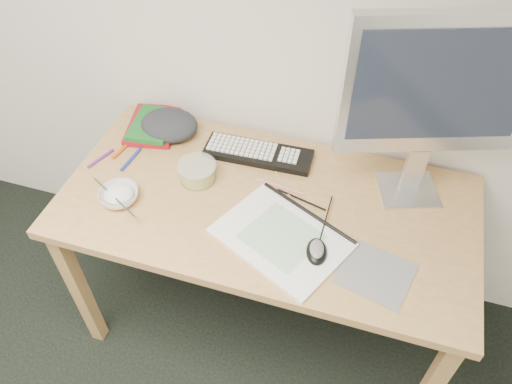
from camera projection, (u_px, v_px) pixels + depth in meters
desk at (266, 218)px, 1.74m from camera, size 1.40×0.70×0.75m
mousepad at (376, 274)px, 1.48m from camera, size 0.24×0.23×0.00m
sketchpad at (281, 238)px, 1.57m from camera, size 0.48×0.42×0.01m
keyboard at (258, 154)px, 1.83m from camera, size 0.40×0.14×0.02m
monitor at (439, 92)px, 1.42m from camera, size 0.54×0.23×0.65m
mouse at (317, 249)px, 1.51m from camera, size 0.08×0.11×0.03m
rice_bowl at (119, 196)px, 1.67m from camera, size 0.15×0.15×0.04m
chopsticks at (114, 197)px, 1.64m from camera, size 0.23×0.14×0.02m
fruit_tub at (197, 172)px, 1.74m from camera, size 0.14×0.14×0.07m
book_red at (153, 126)px, 1.94m from camera, size 0.22×0.27×0.02m
book_green at (153, 124)px, 1.91m from camera, size 0.17×0.22×0.02m
cloth_lump at (169, 125)px, 1.90m from camera, size 0.22×0.20×0.08m
pencil_pink at (280, 187)px, 1.73m from camera, size 0.18×0.03×0.01m
pencil_tan at (285, 188)px, 1.72m from camera, size 0.11×0.14×0.01m
pencil_black at (301, 200)px, 1.69m from camera, size 0.18×0.05×0.01m
marker_blue at (131, 159)px, 1.82m from camera, size 0.02×0.13×0.01m
marker_orange at (125, 146)px, 1.87m from camera, size 0.04×0.14×0.01m
marker_purple at (101, 158)px, 1.82m from camera, size 0.05×0.12×0.01m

